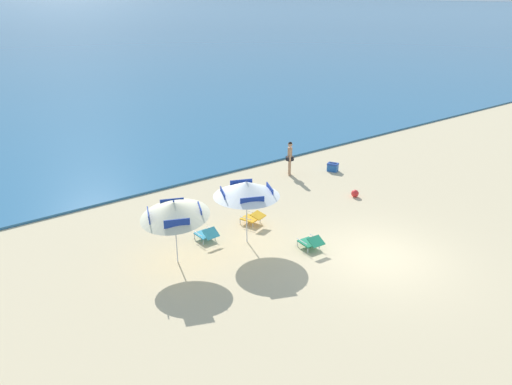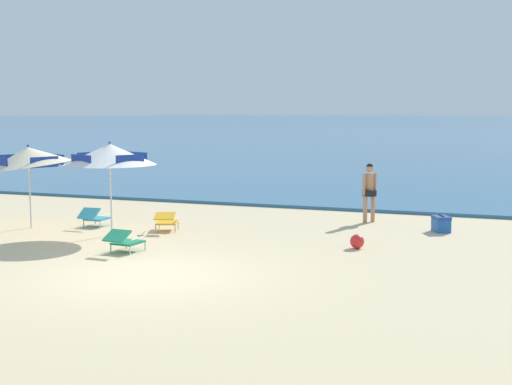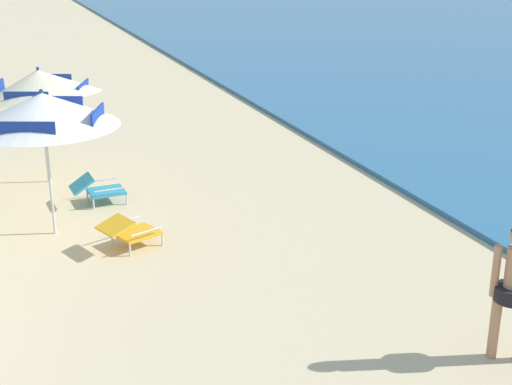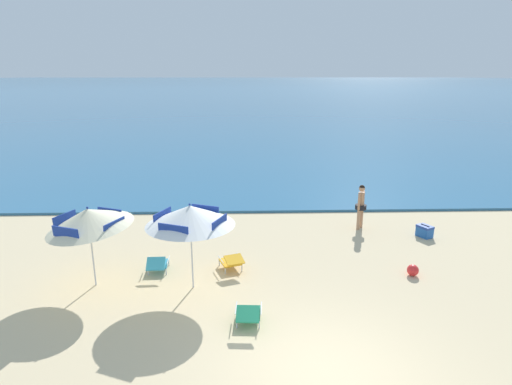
% 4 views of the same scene
% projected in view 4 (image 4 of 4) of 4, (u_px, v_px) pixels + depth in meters
% --- Properties ---
extents(ground_plane, '(800.00, 800.00, 0.00)m').
position_uv_depth(ground_plane, '(327.00, 374.00, 7.75)').
color(ground_plane, '#D1BA8E').
extents(ocean_water, '(800.00, 800.00, 0.10)m').
position_uv_depth(ocean_water, '(244.00, 80.00, 401.73)').
color(ocean_water, '#2D668E').
rests_on(ocean_water, ground).
extents(beach_umbrella_striped_main, '(3.15, 3.15, 2.29)m').
position_uv_depth(beach_umbrella_striped_main, '(190.00, 215.00, 10.39)').
color(beach_umbrella_striped_main, silver).
rests_on(beach_umbrella_striped_main, ground).
extents(beach_umbrella_striped_second, '(2.95, 2.93, 2.23)m').
position_uv_depth(beach_umbrella_striped_second, '(88.00, 218.00, 10.55)').
color(beach_umbrella_striped_second, silver).
rests_on(beach_umbrella_striped_second, ground).
extents(lounge_chair_under_umbrella, '(0.79, 0.98, 0.50)m').
position_uv_depth(lounge_chair_under_umbrella, '(232.00, 261.00, 11.82)').
color(lounge_chair_under_umbrella, gold).
rests_on(lounge_chair_under_umbrella, ground).
extents(lounge_chair_beside_umbrella, '(0.62, 0.92, 0.52)m').
position_uv_depth(lounge_chair_beside_umbrella, '(248.00, 313.00, 9.24)').
color(lounge_chair_beside_umbrella, '#1E7F56').
rests_on(lounge_chair_beside_umbrella, ground).
extents(lounge_chair_facing_sea, '(0.61, 0.92, 0.52)m').
position_uv_depth(lounge_chair_facing_sea, '(158.00, 264.00, 11.66)').
color(lounge_chair_facing_sea, teal).
rests_on(lounge_chair_facing_sea, ground).
extents(person_standing_near_shore, '(0.39, 0.40, 1.61)m').
position_uv_depth(person_standing_near_shore, '(361.00, 204.00, 14.86)').
color(person_standing_near_shore, tan).
rests_on(person_standing_near_shore, ground).
extents(cooler_box, '(0.54, 0.60, 0.43)m').
position_uv_depth(cooler_box, '(425.00, 231.00, 14.29)').
color(cooler_box, '#1E56A8').
rests_on(cooler_box, ground).
extents(beach_ball, '(0.32, 0.32, 0.32)m').
position_uv_depth(beach_ball, '(413.00, 270.00, 11.53)').
color(beach_ball, red).
rests_on(beach_ball, ground).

